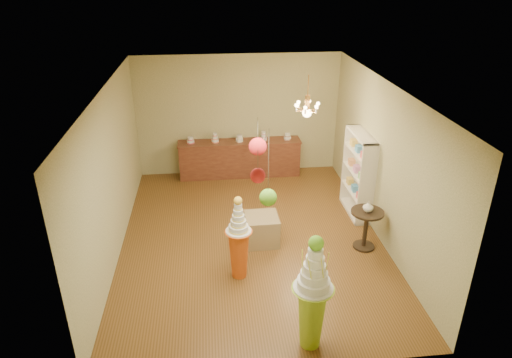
{
  "coord_description": "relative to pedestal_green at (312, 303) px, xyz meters",
  "views": [
    {
      "loc": [
        -0.73,
        -7.61,
        4.9
      ],
      "look_at": [
        0.09,
        0.0,
        1.28
      ],
      "focal_mm": 32.0,
      "sensor_mm": 36.0,
      "label": 1
    }
  ],
  "objects": [
    {
      "name": "wall_back",
      "position": [
        -0.55,
        6.1,
        0.76
      ],
      "size": [
        5.0,
        0.04,
        3.0
      ],
      "primitive_type": "cube",
      "color": "tan",
      "rests_on": "ground"
    },
    {
      "name": "ceiling",
      "position": [
        -0.55,
        2.85,
        2.26
      ],
      "size": [
        6.5,
        6.5,
        0.0
      ],
      "primitive_type": "plane",
      "rotation": [
        3.14,
        0.0,
        0.0
      ],
      "color": "white",
      "rests_on": "ground"
    },
    {
      "name": "pom_red_right",
      "position": [
        -0.75,
        0.0,
        1.94
      ],
      "size": [
        0.18,
        0.18,
        0.41
      ],
      "color": "#423E2F",
      "rests_on": "ceiling"
    },
    {
      "name": "sideboard",
      "position": [
        -0.55,
        5.82,
        -0.26
      ],
      "size": [
        3.04,
        0.54,
        1.16
      ],
      "color": "#5A2C1C",
      "rests_on": "floor"
    },
    {
      "name": "pedestal_green",
      "position": [
        0.0,
        0.0,
        0.0
      ],
      "size": [
        0.7,
        0.7,
        1.8
      ],
      "rotation": [
        0.0,
        0.0,
        0.36
      ],
      "color": "#9FC52B",
      "rests_on": "floor"
    },
    {
      "name": "wall_right",
      "position": [
        1.95,
        2.85,
        0.76
      ],
      "size": [
        0.04,
        6.5,
        3.0
      ],
      "primitive_type": "cube",
      "color": "tan",
      "rests_on": "ground"
    },
    {
      "name": "pom_red_left",
      "position": [
        -0.61,
        1.2,
        1.83
      ],
      "size": [
        0.25,
        0.25,
        0.56
      ],
      "color": "#423E2F",
      "rests_on": "ceiling"
    },
    {
      "name": "shelving_unit",
      "position": [
        1.79,
        3.65,
        0.16
      ],
      "size": [
        0.33,
        1.2,
        1.8
      ],
      "color": "silver",
      "rests_on": "floor"
    },
    {
      "name": "round_table",
      "position": [
        1.55,
        2.3,
        -0.24
      ],
      "size": [
        0.8,
        0.8,
        0.78
      ],
      "rotation": [
        0.0,
        0.0,
        -0.41
      ],
      "color": "black",
      "rests_on": "floor"
    },
    {
      "name": "wall_front",
      "position": [
        -0.55,
        -0.4,
        0.76
      ],
      "size": [
        5.0,
        0.04,
        3.0
      ],
      "primitive_type": "cube",
      "color": "tan",
      "rests_on": "ground"
    },
    {
      "name": "chandelier",
      "position": [
        0.64,
        3.73,
        1.56
      ],
      "size": [
        0.61,
        0.61,
        0.85
      ],
      "rotation": [
        0.0,
        0.0,
        0.15
      ],
      "color": "#E49E50",
      "rests_on": "ceiling"
    },
    {
      "name": "burlap_riser",
      "position": [
        -0.37,
        2.68,
        -0.46
      ],
      "size": [
        0.63,
        0.63,
        0.57
      ],
      "primitive_type": "cube",
      "rotation": [
        0.0,
        0.0,
        0.02
      ],
      "color": "olive",
      "rests_on": "floor"
    },
    {
      "name": "wall_left",
      "position": [
        -3.05,
        2.85,
        0.76
      ],
      "size": [
        0.04,
        6.5,
        3.0
      ],
      "primitive_type": "cube",
      "color": "tan",
      "rests_on": "ground"
    },
    {
      "name": "vase",
      "position": [
        1.55,
        2.3,
        0.14
      ],
      "size": [
        0.2,
        0.2,
        0.2
      ],
      "primitive_type": "imported",
      "rotation": [
        0.0,
        0.0,
        0.02
      ],
      "color": "silver",
      "rests_on": "round_table"
    },
    {
      "name": "floor",
      "position": [
        -0.55,
        2.85,
        -0.74
      ],
      "size": [
        6.5,
        6.5,
        0.0
      ],
      "primitive_type": "plane",
      "color": "brown",
      "rests_on": "ground"
    },
    {
      "name": "pedestal_orange",
      "position": [
        -0.88,
        1.68,
        -0.15
      ],
      "size": [
        0.49,
        0.49,
        1.54
      ],
      "rotation": [
        0.0,
        0.0,
        -0.15
      ],
      "color": "#CD5317",
      "rests_on": "floor"
    },
    {
      "name": "pom_green_mid",
      "position": [
        -0.52,
        0.72,
        1.26
      ],
      "size": [
        0.24,
        0.24,
        1.12
      ],
      "color": "#423E2F",
      "rests_on": "ceiling"
    }
  ]
}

